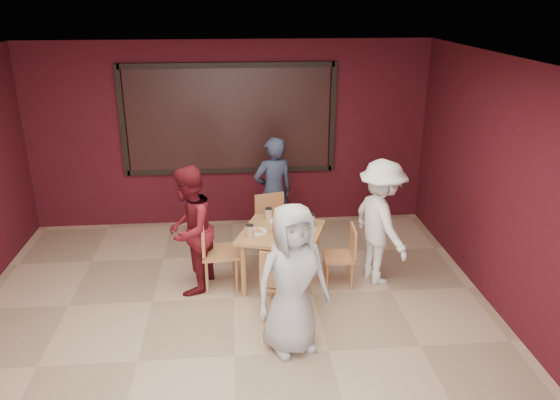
{
  "coord_description": "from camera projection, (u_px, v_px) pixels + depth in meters",
  "views": [
    {
      "loc": [
        0.06,
        -4.58,
        3.42
      ],
      "look_at": [
        0.58,
        1.4,
        1.13
      ],
      "focal_mm": 35.0,
      "sensor_mm": 36.0,
      "label": 1
    }
  ],
  "objects": [
    {
      "name": "dining_table",
      "position": [
        281.0,
        238.0,
        6.6
      ],
      "size": [
        1.17,
        1.17,
        0.88
      ],
      "color": "#B4774A",
      "rests_on": "floor"
    },
    {
      "name": "chair_left",
      "position": [
        213.0,
        248.0,
        6.61
      ],
      "size": [
        0.48,
        0.48,
        0.92
      ],
      "color": "#BB7949",
      "rests_on": "floor"
    },
    {
      "name": "diner_right",
      "position": [
        381.0,
        222.0,
        6.67
      ],
      "size": [
        0.86,
        1.15,
        1.58
      ],
      "primitive_type": "imported",
      "rotation": [
        0.0,
        0.0,
        1.87
      ],
      "color": "white",
      "rests_on": "floor"
    },
    {
      "name": "diner_left",
      "position": [
        189.0,
        230.0,
        6.46
      ],
      "size": [
        0.78,
        0.89,
        1.57
      ],
      "primitive_type": "imported",
      "rotation": [
        0.0,
        0.0,
        -1.84
      ],
      "color": "maroon",
      "rests_on": "floor"
    },
    {
      "name": "chair_back",
      "position": [
        272.0,
        222.0,
        7.45
      ],
      "size": [
        0.51,
        0.51,
        0.86
      ],
      "color": "#BB7949",
      "rests_on": "floor"
    },
    {
      "name": "floor",
      "position": [
        234.0,
        356.0,
        5.48
      ],
      "size": [
        7.0,
        7.0,
        0.0
      ],
      "primitive_type": "plane",
      "color": "tan",
      "rests_on": "ground"
    },
    {
      "name": "chair_right",
      "position": [
        344.0,
        253.0,
        6.68
      ],
      "size": [
        0.4,
        0.4,
        0.77
      ],
      "color": "#BB7949",
      "rests_on": "floor"
    },
    {
      "name": "window_blinds",
      "position": [
        229.0,
        120.0,
        8.1
      ],
      "size": [
        3.0,
        0.02,
        1.5
      ],
      "primitive_type": "cube",
      "color": "black"
    },
    {
      "name": "diner_front",
      "position": [
        292.0,
        280.0,
        5.34
      ],
      "size": [
        0.89,
        0.73,
        1.57
      ],
      "primitive_type": "imported",
      "rotation": [
        0.0,
        0.0,
        0.34
      ],
      "color": "#ADADAD",
      "rests_on": "floor"
    },
    {
      "name": "chair_front",
      "position": [
        282.0,
        281.0,
        5.91
      ],
      "size": [
        0.54,
        0.54,
        0.88
      ],
      "color": "#BB7949",
      "rests_on": "floor"
    },
    {
      "name": "diner_back",
      "position": [
        273.0,
        192.0,
        7.66
      ],
      "size": [
        0.67,
        0.54,
        1.59
      ],
      "primitive_type": "imported",
      "rotation": [
        0.0,
        0.0,
        3.45
      ],
      "color": "#2B344C",
      "rests_on": "floor"
    }
  ]
}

